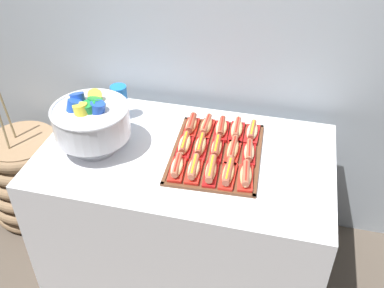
{
  "coord_description": "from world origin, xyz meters",
  "views": [
    {
      "loc": [
        0.42,
        -1.58,
        2.07
      ],
      "look_at": [
        0.02,
        0.05,
        0.82
      ],
      "focal_mm": 41.65,
      "sensor_mm": 36.0,
      "label": 1
    }
  ],
  "objects": [
    {
      "name": "hot_dog_1",
      "position": [
        0.07,
        -0.14,
        0.83
      ],
      "size": [
        0.07,
        0.17,
        0.06
      ],
      "color": "red",
      "rests_on": "serving_tray"
    },
    {
      "name": "cup_stack",
      "position": [
        -0.4,
        0.22,
        0.89
      ],
      "size": [
        0.08,
        0.08,
        0.18
      ],
      "color": "blue",
      "rests_on": "buffet_table"
    },
    {
      "name": "hot_dog_0",
      "position": [
        -0.0,
        -0.15,
        0.83
      ],
      "size": [
        0.08,
        0.17,
        0.06
      ],
      "color": "red",
      "rests_on": "serving_tray"
    },
    {
      "name": "floor_vase",
      "position": [
        -1.05,
        0.2,
        0.26
      ],
      "size": [
        0.55,
        0.55,
        0.98
      ],
      "color": "#896B4C",
      "rests_on": "ground_plane"
    },
    {
      "name": "back_wall",
      "position": [
        0.0,
        0.56,
        1.3
      ],
      "size": [
        6.0,
        0.1,
        2.6
      ],
      "primitive_type": "cube",
      "color": "#9EA8B2",
      "rests_on": "ground_plane"
    },
    {
      "name": "hot_dog_8",
      "position": [
        0.22,
        0.03,
        0.83
      ],
      "size": [
        0.06,
        0.18,
        0.06
      ],
      "color": "red",
      "rests_on": "serving_tray"
    },
    {
      "name": "hot_dog_9",
      "position": [
        0.29,
        0.03,
        0.83
      ],
      "size": [
        0.07,
        0.16,
        0.06
      ],
      "color": "#B21414",
      "rests_on": "serving_tray"
    },
    {
      "name": "hot_dog_3",
      "position": [
        0.22,
        -0.13,
        0.83
      ],
      "size": [
        0.07,
        0.18,
        0.06
      ],
      "color": "red",
      "rests_on": "serving_tray"
    },
    {
      "name": "serving_tray",
      "position": [
        0.14,
        0.03,
        0.8
      ],
      "size": [
        0.43,
        0.55,
        0.01
      ],
      "color": "#56331E",
      "rests_on": "buffet_table"
    },
    {
      "name": "hot_dog_10",
      "position": [
        -0.02,
        0.18,
        0.83
      ],
      "size": [
        0.07,
        0.17,
        0.06
      ],
      "color": "red",
      "rests_on": "serving_tray"
    },
    {
      "name": "hot_dog_7",
      "position": [
        0.14,
        0.03,
        0.83
      ],
      "size": [
        0.07,
        0.16,
        0.06
      ],
      "color": "#B21414",
      "rests_on": "serving_tray"
    },
    {
      "name": "hot_dog_13",
      "position": [
        0.21,
        0.2,
        0.83
      ],
      "size": [
        0.08,
        0.18,
        0.06
      ],
      "color": "#B21414",
      "rests_on": "serving_tray"
    },
    {
      "name": "hot_dog_11",
      "position": [
        0.06,
        0.19,
        0.83
      ],
      "size": [
        0.06,
        0.18,
        0.06
      ],
      "color": "red",
      "rests_on": "serving_tray"
    },
    {
      "name": "hot_dog_5",
      "position": [
        -0.01,
        0.02,
        0.83
      ],
      "size": [
        0.08,
        0.18,
        0.06
      ],
      "color": "#B21414",
      "rests_on": "serving_tray"
    },
    {
      "name": "hot_dog_6",
      "position": [
        0.07,
        0.02,
        0.83
      ],
      "size": [
        0.07,
        0.17,
        0.06
      ],
      "color": "red",
      "rests_on": "serving_tray"
    },
    {
      "name": "hot_dog_2",
      "position": [
        0.15,
        -0.14,
        0.83
      ],
      "size": [
        0.07,
        0.18,
        0.06
      ],
      "color": "#B21414",
      "rests_on": "serving_tray"
    },
    {
      "name": "hot_dog_14",
      "position": [
        0.28,
        0.2,
        0.83
      ],
      "size": [
        0.07,
        0.15,
        0.06
      ],
      "color": "red",
      "rests_on": "serving_tray"
    },
    {
      "name": "punch_bowl",
      "position": [
        -0.43,
        -0.06,
        0.95
      ],
      "size": [
        0.36,
        0.36,
        0.27
      ],
      "color": "silver",
      "rests_on": "buffet_table"
    },
    {
      "name": "ground_plane",
      "position": [
        0.0,
        0.0,
        0.0
      ],
      "size": [
        10.0,
        10.0,
        0.0
      ],
      "primitive_type": "plane",
      "color": "#4C4238"
    },
    {
      "name": "hot_dog_4",
      "position": [
        0.3,
        -0.13,
        0.83
      ],
      "size": [
        0.08,
        0.17,
        0.06
      ],
      "color": "red",
      "rests_on": "serving_tray"
    },
    {
      "name": "hot_dog_12",
      "position": [
        0.13,
        0.19,
        0.83
      ],
      "size": [
        0.08,
        0.17,
        0.06
      ],
      "color": "#B21414",
      "rests_on": "serving_tray"
    },
    {
      "name": "buffet_table",
      "position": [
        0.0,
        0.0,
        0.42
      ],
      "size": [
        1.36,
        0.81,
        0.8
      ],
      "color": "silver",
      "rests_on": "ground_plane"
    }
  ]
}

